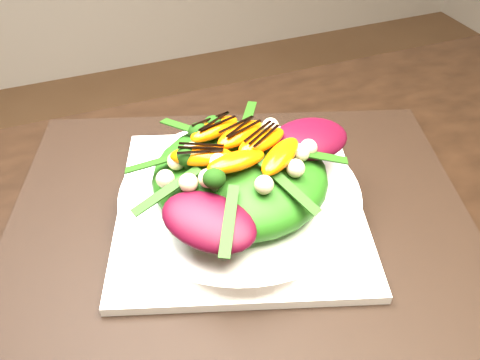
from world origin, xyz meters
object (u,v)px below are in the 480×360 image
object	(u,v)px
dining_table	(267,351)
placemat	(240,211)
lettuce_mound	(240,176)
plate_base	(240,206)
orange_segment	(224,141)
salad_bowl	(240,197)

from	to	relation	value
dining_table	placemat	distance (m)	0.17
lettuce_mound	plate_base	bearing A→B (deg)	180.00
orange_segment	salad_bowl	bearing A→B (deg)	-48.68
dining_table	plate_base	xyz separation A→B (m)	(0.04, 0.17, 0.03)
placemat	plate_base	xyz separation A→B (m)	(0.00, 0.00, 0.01)
placemat	salad_bowl	xyz separation A→B (m)	(0.00, 0.00, 0.02)
plate_base	placemat	bearing A→B (deg)	0.00
dining_table	orange_segment	bearing A→B (deg)	82.35
plate_base	salad_bowl	world-z (taller)	salad_bowl
placemat	salad_bowl	bearing A→B (deg)	0.00
plate_base	dining_table	bearing A→B (deg)	-102.64
lettuce_mound	salad_bowl	bearing A→B (deg)	0.00
dining_table	plate_base	bearing A→B (deg)	77.36
plate_base	orange_segment	world-z (taller)	orange_segment
lettuce_mound	placemat	bearing A→B (deg)	180.00
dining_table	plate_base	size ratio (longest dim) A/B	5.73
placemat	lettuce_mound	size ratio (longest dim) A/B	2.74
placemat	plate_base	world-z (taller)	plate_base
dining_table	salad_bowl	bearing A→B (deg)	77.36
dining_table	placemat	world-z (taller)	dining_table
dining_table	lettuce_mound	xyz separation A→B (m)	(0.04, 0.17, 0.08)
placemat	salad_bowl	world-z (taller)	salad_bowl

